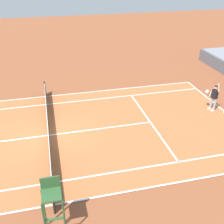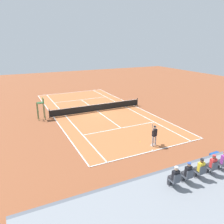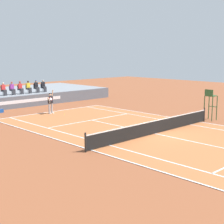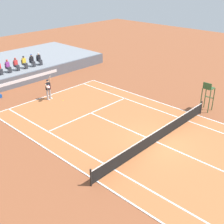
{
  "view_description": "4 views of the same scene",
  "coord_description": "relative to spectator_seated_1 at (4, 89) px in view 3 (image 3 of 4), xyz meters",
  "views": [
    {
      "loc": [
        14.28,
        0.39,
        9.21
      ],
      "look_at": [
        -0.18,
        3.91,
        1.0
      ],
      "focal_mm": 44.51,
      "sensor_mm": 36.0,
      "label": 1
    },
    {
      "loc": [
        10.07,
        24.94,
        8.49
      ],
      "look_at": [
        -0.18,
        3.91,
        1.0
      ],
      "focal_mm": 35.64,
      "sensor_mm": 36.0,
      "label": 2
    },
    {
      "loc": [
        -17.08,
        -13.48,
        5.19
      ],
      "look_at": [
        -0.18,
        3.91,
        1.0
      ],
      "focal_mm": 54.47,
      "sensor_mm": 36.0,
      "label": 3
    },
    {
      "loc": [
        -13.97,
        -9.06,
        10.16
      ],
      "look_at": [
        -0.18,
        3.91,
        1.0
      ],
      "focal_mm": 46.48,
      "sensor_mm": 36.0,
      "label": 4
    }
  ],
  "objects": [
    {
      "name": "ground_plane",
      "position": [
        1.72,
        -17.42,
        -1.76
      ],
      "size": [
        80.0,
        80.0,
        0.0
      ],
      "primitive_type": "plane",
      "color": "brown"
    },
    {
      "name": "court",
      "position": [
        1.72,
        -17.42,
        -1.75
      ],
      "size": [
        11.08,
        23.88,
        0.03
      ],
      "color": "#B76638",
      "rests_on": "ground"
    },
    {
      "name": "net",
      "position": [
        1.72,
        -17.42,
        -1.24
      ],
      "size": [
        11.98,
        0.1,
        1.07
      ],
      "color": "black",
      "rests_on": "ground"
    },
    {
      "name": "barrier_wall",
      "position": [
        1.72,
        -1.48,
        -1.19
      ],
      "size": [
        21.62,
        0.25,
        1.15
      ],
      "color": "#565B66",
      "rests_on": "ground"
    },
    {
      "name": "bleacher_platform",
      "position": [
        1.72,
        3.42,
        -1.19
      ],
      "size": [
        21.62,
        9.57,
        1.15
      ],
      "primitive_type": "cube",
      "color": "gray",
      "rests_on": "ground"
    },
    {
      "name": "spectator_seated_1",
      "position": [
        0.0,
        0.0,
        0.0
      ],
      "size": [
        0.44,
        0.6,
        1.27
      ],
      "color": "#474C56",
      "rests_on": "bleacher_platform"
    },
    {
      "name": "spectator_seated_2",
      "position": [
        0.91,
        0.0,
        0.0
      ],
      "size": [
        0.44,
        0.6,
        1.27
      ],
      "color": "#474C56",
      "rests_on": "bleacher_platform"
    },
    {
      "name": "spectator_seated_3",
      "position": [
        1.81,
        0.0,
        0.0
      ],
      "size": [
        0.44,
        0.6,
        1.27
      ],
      "color": "#474C56",
      "rests_on": "bleacher_platform"
    },
    {
      "name": "spectator_seated_4",
      "position": [
        2.74,
        0.0,
        0.0
      ],
      "size": [
        0.44,
        0.6,
        1.27
      ],
      "color": "#474C56",
      "rests_on": "bleacher_platform"
    },
    {
      "name": "spectator_seated_5",
      "position": [
        3.66,
        0.0,
        0.0
      ],
      "size": [
        0.44,
        0.6,
        1.27
      ],
      "color": "#474C56",
      "rests_on": "bleacher_platform"
    },
    {
      "name": "spectator_seated_6",
      "position": [
        4.53,
        0.0,
        0.0
      ],
      "size": [
        0.44,
        0.6,
        1.27
      ],
      "color": "#474C56",
      "rests_on": "bleacher_platform"
    },
    {
      "name": "tennis_player",
      "position": [
        1.13,
        -6.28,
        -0.77
      ],
      "size": [
        0.74,
        0.74,
        2.08
      ],
      "color": "#9E9EA3",
      "rests_on": "ground"
    },
    {
      "name": "tennis_ball",
      "position": [
        1.77,
        -7.41,
        -1.73
      ],
      "size": [
        0.07,
        0.07,
        0.07
      ],
      "primitive_type": "sphere",
      "color": "#D1E533",
      "rests_on": "ground"
    },
    {
      "name": "umpire_chair",
      "position": [
        8.49,
        -17.42,
        -0.21
      ],
      "size": [
        0.77,
        0.77,
        2.44
      ],
      "color": "#2D562D",
      "rests_on": "ground"
    }
  ]
}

